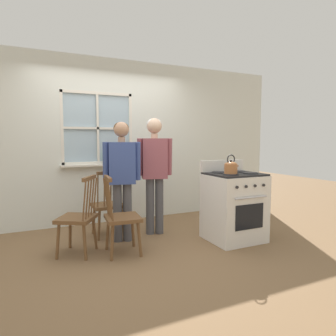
{
  "coord_description": "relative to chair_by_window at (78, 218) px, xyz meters",
  "views": [
    {
      "loc": [
        -1.23,
        -3.54,
        1.37
      ],
      "look_at": [
        0.45,
        0.06,
        1.0
      ],
      "focal_mm": 32.0,
      "sensor_mm": 36.0,
      "label": 1
    }
  ],
  "objects": [
    {
      "name": "person_elderly_left",
      "position": [
        0.61,
        0.23,
        0.53
      ],
      "size": [
        0.51,
        0.28,
        1.61
      ],
      "rotation": [
        0.0,
        0.0,
        -0.21
      ],
      "color": "#4C4C51",
      "rests_on": "ground_plane"
    },
    {
      "name": "chair_by_window",
      "position": [
        0.0,
        0.0,
        0.0
      ],
      "size": [
        0.56,
        0.56,
        0.95
      ],
      "rotation": [
        0.0,
        0.0,
        -2.1
      ],
      "color": "brown",
      "rests_on": "ground_plane"
    },
    {
      "name": "stove",
      "position": [
        2.01,
        -0.36,
        0.04
      ],
      "size": [
        0.71,
        0.68,
        1.08
      ],
      "color": "white",
      "rests_on": "ground_plane"
    },
    {
      "name": "wall_back",
      "position": [
        0.73,
        1.31,
        0.9
      ],
      "size": [
        6.4,
        0.16,
        2.7
      ],
      "color": "silver",
      "rests_on": "ground_plane"
    },
    {
      "name": "chair_center_cluster",
      "position": [
        0.49,
        0.54,
        0.0
      ],
      "size": [
        0.43,
        0.41,
        0.95
      ],
      "rotation": [
        0.0,
        0.0,
        -3.11
      ],
      "color": "brown",
      "rests_on": "ground_plane"
    },
    {
      "name": "person_teen_center",
      "position": [
        1.13,
        0.35,
        0.59
      ],
      "size": [
        0.52,
        0.29,
        1.68
      ],
      "rotation": [
        0.0,
        0.0,
        -0.25
      ],
      "color": "#4C4C51",
      "rests_on": "ground_plane"
    },
    {
      "name": "kettle",
      "position": [
        1.85,
        -0.49,
        0.59
      ],
      "size": [
        0.21,
        0.17,
        0.25
      ],
      "color": "#A86638",
      "rests_on": "stove"
    },
    {
      "name": "ground_plane",
      "position": [
        0.72,
        -0.09,
        -0.44
      ],
      "size": [
        16.0,
        16.0,
        0.0
      ],
      "primitive_type": "plane",
      "color": "brown"
    },
    {
      "name": "chair_near_wall",
      "position": [
        0.47,
        -0.2,
        0.0
      ],
      "size": [
        0.44,
        0.45,
        0.95
      ],
      "rotation": [
        0.0,
        0.0,
        1.48
      ],
      "color": "brown",
      "rests_on": "ground_plane"
    },
    {
      "name": "potted_plant",
      "position": [
        0.65,
        1.22,
        0.64
      ],
      "size": [
        0.12,
        0.11,
        0.27
      ],
      "color": "#42474C",
      "rests_on": "wall_back"
    }
  ]
}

